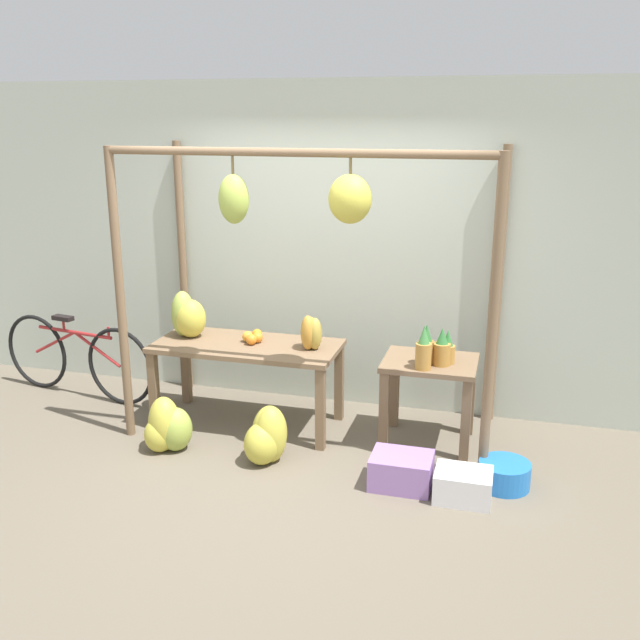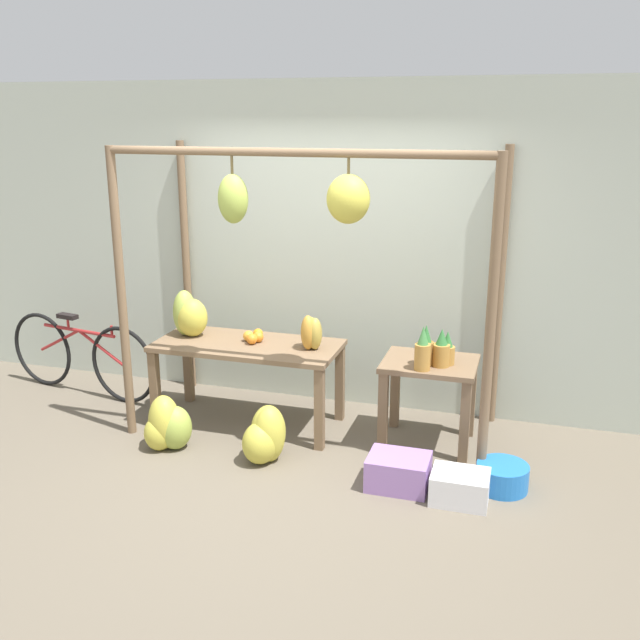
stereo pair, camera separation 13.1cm
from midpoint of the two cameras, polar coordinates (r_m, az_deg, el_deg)
ground_plane at (r=5.25m, az=-2.74°, el=-12.46°), size 20.00×20.00×0.00m
shop_wall_back at (r=6.20m, az=1.91°, el=5.79°), size 8.00×0.08×2.80m
stall_awning at (r=5.27m, az=-0.22°, el=6.30°), size 2.88×1.26×2.29m
display_table_main at (r=5.89m, az=-5.16°, el=-2.82°), size 1.52×0.69×0.71m
display_table_side at (r=5.62m, az=9.39°, el=-4.89°), size 0.72×0.58×0.69m
banana_pile_on_table at (r=6.07m, az=-9.84°, el=0.36°), size 0.34×0.32×0.39m
orange_pile at (r=5.88m, az=-4.67°, el=-1.33°), size 0.17×0.25×0.09m
pineapple_cluster at (r=5.41m, az=9.75°, el=-2.40°), size 0.28×0.30×0.34m
banana_pile_ground_left at (r=5.69m, az=-11.50°, el=-8.34°), size 0.44×0.38×0.43m
banana_pile_ground_right at (r=5.40m, az=-3.63°, el=-9.26°), size 0.39×0.43×0.43m
fruit_crate_white at (r=5.12m, az=7.04°, el=-11.95°), size 0.42×0.33×0.23m
blue_bucket at (r=5.24m, az=15.08°, el=-12.01°), size 0.36×0.36×0.18m
parked_bicycle at (r=6.92m, az=-18.06°, el=-2.70°), size 1.69×0.32×0.75m
papaya_pile at (r=5.66m, az=-0.08°, el=-1.03°), size 0.22×0.24×0.28m
fruit_crate_purple at (r=5.02m, az=11.88°, el=-12.95°), size 0.38×0.30×0.21m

